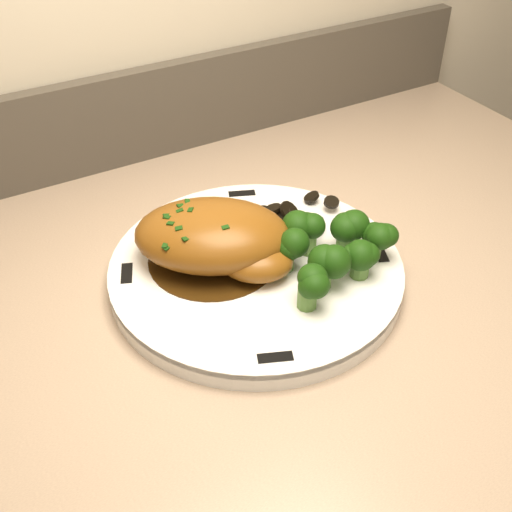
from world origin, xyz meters
TOP-DOWN VIEW (x-y plane):
  - plate at (0.70, 1.70)m, footprint 0.38×0.38m
  - rim_accent_0 at (0.75, 1.82)m, footprint 0.03×0.02m
  - rim_accent_1 at (0.58, 1.75)m, footprint 0.02×0.03m
  - rim_accent_2 at (0.65, 1.58)m, footprint 0.03×0.02m
  - rim_accent_3 at (0.82, 1.65)m, footprint 0.02×0.03m
  - gravy_pool at (0.67, 1.72)m, footprint 0.13×0.13m
  - chicken_breast at (0.67, 1.72)m, footprint 0.19×0.17m
  - mushroom_pile at (0.78, 1.73)m, footprint 0.10×0.07m
  - broccoli_florets at (0.76, 1.65)m, footprint 0.13×0.10m

SIDE VIEW (x-z plane):
  - plate at x=0.70m, z-range 0.87..0.89m
  - rim_accent_0 at x=0.75m, z-range 0.89..0.89m
  - rim_accent_1 at x=0.58m, z-range 0.89..0.89m
  - rim_accent_2 at x=0.65m, z-range 0.89..0.89m
  - rim_accent_3 at x=0.82m, z-range 0.89..0.89m
  - gravy_pool at x=0.67m, z-range 0.89..0.89m
  - mushroom_pile at x=0.78m, z-range 0.88..0.91m
  - broccoli_florets at x=0.76m, z-range 0.89..0.93m
  - chicken_breast at x=0.67m, z-range 0.89..0.95m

